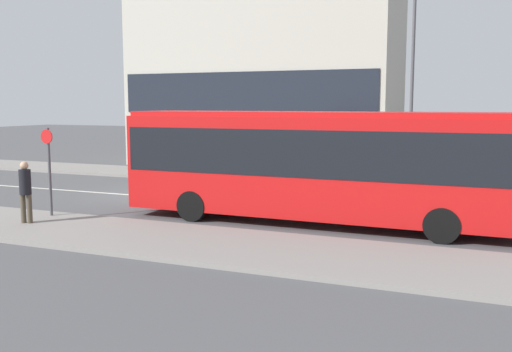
% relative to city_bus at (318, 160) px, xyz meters
% --- Properties ---
extents(ground_plane, '(120.00, 120.00, 0.00)m').
position_rel_city_bus_xyz_m(ground_plane, '(-7.84, 2.44, -1.96)').
color(ground_plane, '#4F4F51').
extents(sidewalk_near, '(44.00, 3.50, 0.13)m').
position_rel_city_bus_xyz_m(sidewalk_near, '(-7.84, -3.81, -1.89)').
color(sidewalk_near, gray).
rests_on(sidewalk_near, ground_plane).
extents(sidewalk_far, '(44.00, 3.50, 0.13)m').
position_rel_city_bus_xyz_m(sidewalk_far, '(-7.84, 8.69, -1.89)').
color(sidewalk_far, gray).
rests_on(sidewalk_far, ground_plane).
extents(lane_centerline, '(41.80, 0.16, 0.01)m').
position_rel_city_bus_xyz_m(lane_centerline, '(-7.84, 2.44, -1.95)').
color(lane_centerline, silver).
rests_on(lane_centerline, ground_plane).
extents(apartment_block_left_tower, '(15.33, 6.56, 15.49)m').
position_rel_city_bus_xyz_m(apartment_block_left_tower, '(-7.78, 15.18, 5.78)').
color(apartment_block_left_tower, '#B7B2A3').
rests_on(apartment_block_left_tower, ground_plane).
extents(city_bus, '(12.03, 2.56, 3.40)m').
position_rel_city_bus_xyz_m(city_bus, '(0.00, 0.00, 0.00)').
color(city_bus, red).
rests_on(city_bus, ground_plane).
extents(parked_car_0, '(4.13, 1.72, 1.43)m').
position_rel_city_bus_xyz_m(parked_car_0, '(5.39, 6.03, -1.29)').
color(parked_car_0, silver).
rests_on(parked_car_0, ground_plane).
extents(pedestrian_near_stop, '(0.34, 0.34, 1.84)m').
position_rel_city_bus_xyz_m(pedestrian_near_stop, '(-7.81, -3.80, -0.77)').
color(pedestrian_near_stop, '#4C4233').
rests_on(pedestrian_near_stop, sidewalk_near).
extents(bus_stop_sign, '(0.44, 0.12, 2.77)m').
position_rel_city_bus_xyz_m(bus_stop_sign, '(-7.96, -2.63, -0.21)').
color(bus_stop_sign, '#4C4C51').
rests_on(bus_stop_sign, sidewalk_near).
extents(street_lamp, '(0.36, 0.36, 8.27)m').
position_rel_city_bus_xyz_m(street_lamp, '(1.66, 7.88, 3.11)').
color(street_lamp, '#4C4C51').
rests_on(street_lamp, sidewalk_far).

